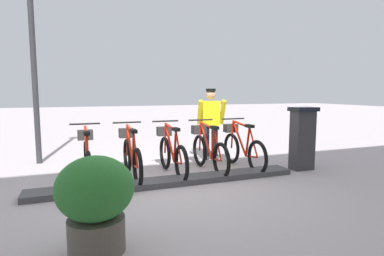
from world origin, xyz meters
TOP-DOWN VIEW (x-y plane):
  - ground_plane at (0.00, 0.00)m, footprint 60.00×60.00m
  - dock_rail_base at (0.00, 0.00)m, footprint 0.44×4.65m
  - payment_kiosk at (0.05, -2.80)m, footprint 0.36×0.52m
  - bike_docked_0 at (0.63, -1.73)m, footprint 1.72×0.54m
  - bike_docked_1 at (0.63, -0.96)m, footprint 1.72×0.54m
  - bike_docked_2 at (0.63, -0.18)m, footprint 1.72×0.54m
  - bike_docked_3 at (0.63, 0.59)m, footprint 1.72×0.54m
  - bike_docked_4 at (0.63, 1.36)m, footprint 1.72×0.54m
  - worker_near_rack at (1.48, -1.39)m, footprint 0.55×0.68m
  - lamp_post at (2.56, 2.31)m, footprint 0.32×0.32m
  - planter_bush at (-1.92, 1.37)m, footprint 0.76×0.76m

SIDE VIEW (x-z plane):
  - ground_plane at x=0.00m, z-range 0.00..0.00m
  - dock_rail_base at x=0.00m, z-range 0.00..0.10m
  - bike_docked_0 at x=0.63m, z-range -0.08..0.94m
  - bike_docked_1 at x=0.63m, z-range -0.08..0.94m
  - bike_docked_2 at x=0.63m, z-range -0.08..0.94m
  - bike_docked_3 at x=0.63m, z-range -0.08..0.94m
  - bike_docked_4 at x=0.63m, z-range -0.08..0.94m
  - planter_bush at x=-1.92m, z-range 0.06..1.03m
  - payment_kiosk at x=0.05m, z-range 0.03..1.31m
  - worker_near_rack at x=1.48m, z-range 0.08..1.74m
  - lamp_post at x=2.56m, z-range 0.63..4.94m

